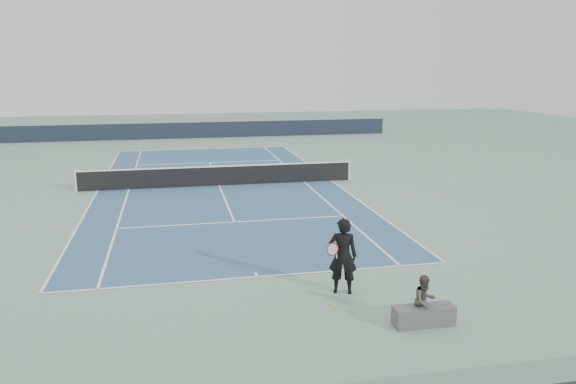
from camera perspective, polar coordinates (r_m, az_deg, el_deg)
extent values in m
plane|color=gray|center=(26.65, -7.01, 0.64)|extent=(80.00, 80.00, 0.00)
cube|color=#33597A|center=(26.64, -7.01, 0.65)|extent=(10.97, 23.77, 0.01)
cylinder|color=silver|center=(26.81, -20.80, 1.13)|extent=(0.10, 0.10, 1.07)
cylinder|color=silver|center=(27.78, 6.23, 2.29)|extent=(0.10, 0.10, 1.07)
cube|color=black|center=(26.55, -7.04, 1.61)|extent=(12.80, 0.03, 0.90)
cube|color=white|center=(26.47, -7.07, 2.61)|extent=(12.80, 0.04, 0.06)
cube|color=black|center=(44.18, -9.03, 6.22)|extent=(30.00, 0.25, 1.20)
imported|color=black|center=(14.04, 5.59, -6.46)|extent=(0.86, 0.72, 1.95)
torus|color=maroon|center=(13.85, 4.55, -5.81)|extent=(0.34, 0.18, 0.36)
cylinder|color=white|center=(13.85, 4.55, -5.81)|extent=(0.29, 0.14, 0.32)
cylinder|color=white|center=(14.00, 4.98, -6.75)|extent=(0.08, 0.13, 0.27)
sphere|color=yellow|center=(13.55, 4.70, -11.47)|extent=(0.06, 0.06, 0.06)
cube|color=#505054|center=(12.96, 13.61, -12.11)|extent=(1.41, 0.72, 0.43)
imported|color=#434035|center=(12.82, 13.69, -10.70)|extent=(0.64, 0.56, 1.16)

